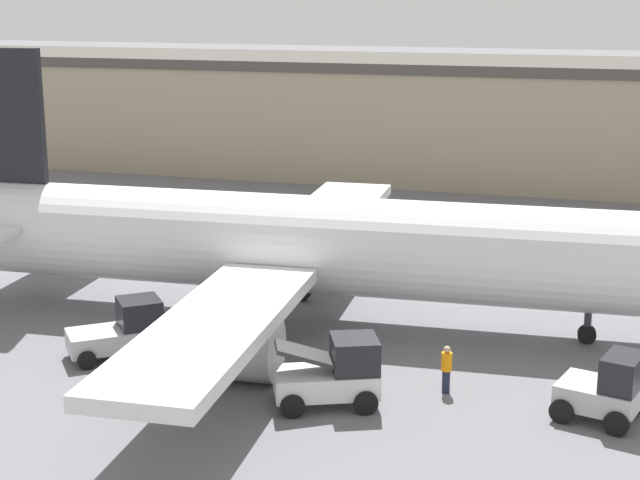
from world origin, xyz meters
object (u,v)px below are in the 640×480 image
object	(u,v)px
ground_crew_worker	(446,368)
belt_loader_truck	(334,373)
pushback_tug	(123,330)
baggage_tug	(606,389)
airplane	(298,246)

from	to	relation	value
ground_crew_worker	belt_loader_truck	distance (m)	3.88
pushback_tug	baggage_tug	bearing A→B (deg)	-41.48
baggage_tug	pushback_tug	size ratio (longest dim) A/B	0.79
airplane	pushback_tug	distance (m)	7.78
baggage_tug	belt_loader_truck	bearing A→B (deg)	-156.10
airplane	belt_loader_truck	bearing A→B (deg)	-67.49
pushback_tug	belt_loader_truck	bearing A→B (deg)	-52.28
belt_loader_truck	pushback_tug	size ratio (longest dim) A/B	1.02
pushback_tug	airplane	bearing A→B (deg)	9.52
ground_crew_worker	pushback_tug	size ratio (longest dim) A/B	0.45
ground_crew_worker	baggage_tug	bearing A→B (deg)	-56.74
baggage_tug	pushback_tug	xyz separation A→B (m)	(-17.05, 0.72, -0.06)
airplane	belt_loader_truck	world-z (taller)	airplane
airplane	belt_loader_truck	distance (m)	8.72
ground_crew_worker	baggage_tug	world-z (taller)	baggage_tug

